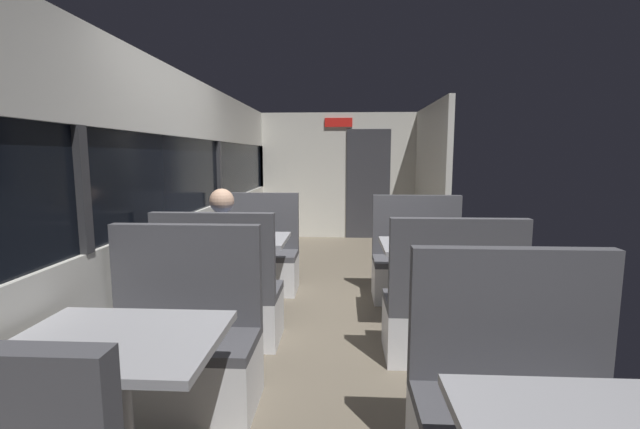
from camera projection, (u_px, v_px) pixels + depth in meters
The scene contains 14 objects.
ground_plane at pixel (332, 322), 4.01m from camera, with size 3.30×9.20×0.02m, color #665B4C.
carriage_window_panel_left at pixel (174, 202), 3.94m from camera, with size 0.09×8.48×2.30m.
carriage_end_bulkhead at pixel (341, 177), 8.00m from camera, with size 2.90×0.11×2.30m.
carriage_aisle_panel_right at pixel (430, 180), 6.74m from camera, with size 0.08×2.40×2.30m, color beige.
dining_table_near_window at pixel (117, 359), 1.90m from camera, with size 0.90×0.70×0.74m.
bench_near_window_facing_entry at pixel (180, 353), 2.64m from camera, with size 0.95×0.50×1.10m.
dining_table_mid_window at pixel (240, 248), 4.17m from camera, with size 0.90×0.70×0.74m.
bench_mid_window_facing_end at pixel (221, 303), 3.52m from camera, with size 0.95×0.50×1.10m.
bench_mid_window_facing_entry at pixel (256, 262), 4.91m from camera, with size 0.95×0.50×1.10m.
bench_front_aisle_facing_entry at pixel (519, 423), 1.95m from camera, with size 0.95×0.50×1.10m.
dining_table_rear_aisle at pixel (432, 255), 3.88m from camera, with size 0.90×0.70×0.74m.
bench_rear_aisle_facing_end at pixel (449, 317), 3.23m from camera, with size 0.95×0.50×1.10m.
bench_rear_aisle_facing_entry at pixel (418, 269), 4.62m from camera, with size 0.95×0.50×1.10m.
seated_passenger at pixel (223, 276), 3.57m from camera, with size 0.47×0.55×1.26m.
Camera 1 is at (0.09, -3.84, 1.53)m, focal length 24.27 mm.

